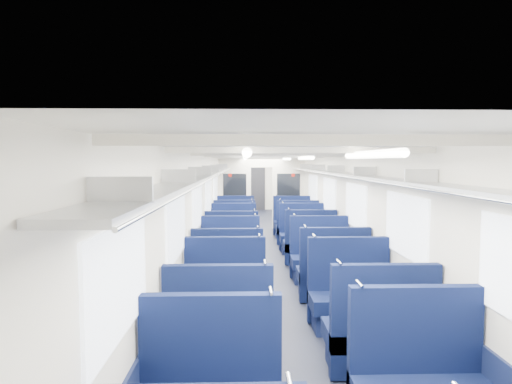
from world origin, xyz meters
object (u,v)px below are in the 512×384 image
Objects in this scene: seat_7 at (350,300)px; seat_14 at (233,237)px; seat_13 at (310,247)px; seat_19 at (292,224)px; seat_6 at (225,299)px; seat_15 at (302,237)px; end_door at (257,188)px; seat_4 at (219,338)px; seat_12 at (232,249)px; seat_18 at (235,224)px; seat_16 at (234,230)px; seat_5 at (379,337)px; bulkhead at (262,191)px; seat_9 at (333,277)px; seat_11 at (320,260)px; seat_10 at (230,261)px; seat_8 at (228,278)px; seat_17 at (297,230)px.

seat_14 is at bearing 109.60° from seat_7.
seat_19 is (0.00, 3.29, 0.00)m from seat_13.
seat_6 is at bearing 177.84° from seat_7.
seat_15 is (0.00, 4.65, 0.00)m from seat_7.
seat_7 is at bearing -86.54° from end_door.
seat_15 is (1.66, 5.83, 0.00)m from seat_4.
seat_15 is at bearing -0.53° from seat_14.
seat_12 is 1.00× the size of seat_18.
seat_6 is 3.81m from seat_13.
seat_5 is at bearing -76.64° from seat_16.
bulkhead is at bearing 60.72° from seat_18.
seat_9 and seat_13 have the same top height.
seat_11 is at bearing -33.60° from seat_12.
seat_7 and seat_10 have the same top height.
seat_12 is 3.55m from seat_18.
seat_15 is 2.78m from seat_18.
seat_6 and seat_19 have the same top height.
bulkhead reaches higher than seat_6.
seat_9 is at bearing 90.00° from seat_7.
seat_7 is 6.78m from seat_19.
bulkhead is 7.39m from seat_8.
seat_18 is at bearing 90.00° from seat_10.
seat_8 is 1.19m from seat_10.
seat_4 is 1.00× the size of seat_9.
seat_11 and seat_18 have the same top height.
seat_10 and seat_11 have the same top height.
bulkhead reaches higher than seat_12.
seat_19 is (1.66, 5.71, 0.00)m from seat_8.
end_door is 1.64× the size of seat_10.
seat_13 is at bearing 90.00° from seat_11.
seat_7 is (0.83, -8.36, -0.86)m from bulkhead.
seat_7 and seat_8 have the same top height.
bulkhead is 1.98m from seat_19.
end_door is 1.64× the size of seat_11.
seat_18 is (0.00, 8.06, 0.00)m from seat_4.
seat_5 and seat_11 have the same top height.
seat_12 is 1.67m from seat_13.
seat_5 is 1.00× the size of seat_15.
seat_13 is (0.00, 4.69, 0.00)m from seat_5.
seat_13 is at bearing 70.46° from seat_4.
seat_10 is 1.00× the size of seat_11.
seat_16 is 1.00× the size of seat_17.
seat_9 is 2.01m from seat_10.
seat_7 is 1.00× the size of seat_12.
bulkhead is 2.95m from seat_17.
seat_13 and seat_19 have the same top height.
seat_14 is at bearing 144.93° from seat_13.
seat_11 is 4.94m from seat_18.
seat_9 is 3.90m from seat_14.
end_door is 1.64× the size of seat_4.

